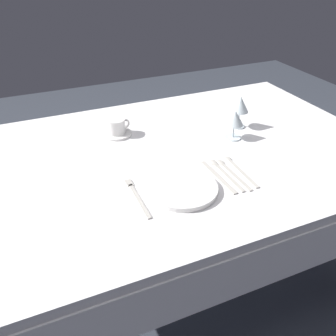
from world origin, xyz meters
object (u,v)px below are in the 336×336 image
fork_outer (137,196)px  spoon_tea (237,167)px  spoon_dessert (229,171)px  spoon_soup (222,171)px  coffee_cup_left (116,126)px  dinner_knife (219,177)px  wine_glass_centre (240,105)px  wine_glass_left (235,119)px  dinner_plate (182,188)px

fork_outer → spoon_tea: size_ratio=0.99×
spoon_dessert → spoon_tea: bearing=13.2°
spoon_soup → coffee_cup_left: bearing=121.4°
spoon_tea → spoon_soup: bearing=179.8°
spoon_tea → spoon_dessert: bearing=-166.8°
fork_outer → spoon_dessert: (0.36, 0.01, 0.00)m
dinner_knife → spoon_soup: 0.05m
dinner_knife → wine_glass_centre: bearing=48.5°
coffee_cup_left → wine_glass_left: 0.50m
fork_outer → coffee_cup_left: (0.07, 0.46, 0.04)m
spoon_dessert → coffee_cup_left: size_ratio=2.15×
wine_glass_centre → spoon_dessert: bearing=-127.2°
spoon_dessert → wine_glass_left: size_ratio=1.75×
dinner_knife → spoon_soup: size_ratio=1.01×
fork_outer → spoon_dessert: 0.36m
dinner_knife → coffee_cup_left: 0.53m
dinner_knife → spoon_tea: spoon_tea is taller
spoon_soup → wine_glass_centre: wine_glass_centre is taller
coffee_cup_left → dinner_plate: bearing=-80.3°
spoon_soup → spoon_dessert: 0.03m
fork_outer → dinner_plate: bearing=-10.2°
dinner_plate → wine_glass_left: (0.36, 0.26, 0.08)m
fork_outer → spoon_dessert: bearing=1.7°
dinner_plate → spoon_tea: bearing=10.8°
spoon_dessert → dinner_plate: bearing=-169.7°
fork_outer → spoon_soup: spoon_soup is taller
dinner_knife → coffee_cup_left: coffee_cup_left is taller
dinner_plate → spoon_tea: size_ratio=1.07×
dinner_knife → spoon_tea: (0.09, 0.03, 0.00)m
coffee_cup_left → wine_glass_left: wine_glass_left is taller
wine_glass_centre → wine_glass_left: wine_glass_centre is taller
spoon_tea → fork_outer: bearing=-177.2°
dinner_plate → coffee_cup_left: coffee_cup_left is taller
dinner_knife → spoon_dessert: spoon_dessert is taller
fork_outer → dinner_knife: size_ratio=0.99×
fork_outer → spoon_dessert: size_ratio=1.02×
spoon_tea → coffee_cup_left: coffee_cup_left is taller
wine_glass_centre → dinner_plate: bearing=-142.1°
wine_glass_centre → wine_glass_left: bearing=-133.2°
fork_outer → dinner_knife: same height
spoon_soup → spoon_tea: (0.06, -0.00, 0.00)m
dinner_plate → coffee_cup_left: size_ratio=2.38×
dinner_plate → spoon_tea: dinner_plate is taller
spoon_tea → coffee_cup_left: bearing=126.8°
dinner_knife → spoon_tea: 0.10m
spoon_dessert → wine_glass_left: wine_glass_left is taller
wine_glass_centre → dinner_knife: bearing=-131.5°
wine_glass_left → fork_outer: bearing=-155.8°
spoon_tea → wine_glass_centre: wine_glass_centre is taller
spoon_dessert → wine_glass_centre: 0.40m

